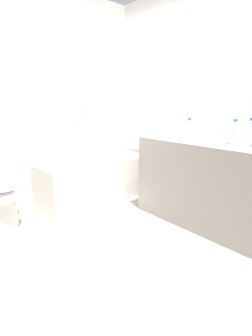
# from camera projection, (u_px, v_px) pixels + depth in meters

# --- Properties ---
(ground_plane) EXTENTS (3.94, 3.94, 0.00)m
(ground_plane) POSITION_uv_depth(u_px,v_px,m) (96.00, 245.00, 2.35)
(ground_plane) COLOR #9E9389
(wall_back_tiled) EXTENTS (3.34, 0.10, 2.59)m
(wall_back_tiled) POSITION_uv_depth(u_px,v_px,m) (28.00, 101.00, 3.00)
(wall_back_tiled) COLOR silver
(wall_back_tiled) RESTS_ON ground_plane
(wall_right_mirror) EXTENTS (0.10, 2.99, 2.59)m
(wall_right_mirror) POSITION_uv_depth(u_px,v_px,m) (199.00, 101.00, 2.98)
(wall_right_mirror) COLOR silver
(wall_right_mirror) RESTS_ON ground_plane
(bathtub) EXTENTS (1.47, 0.66, 1.28)m
(bathtub) POSITION_uv_depth(u_px,v_px,m) (95.00, 178.00, 3.40)
(bathtub) COLOR silver
(bathtub) RESTS_ON ground_plane
(toilet) EXTENTS (0.38, 0.47, 0.71)m
(toilet) POSITION_uv_depth(u_px,v_px,m) (1.00, 195.00, 2.65)
(toilet) COLOR white
(toilet) RESTS_ON ground_plane
(vanity_counter) EXTENTS (0.60, 1.55, 0.89)m
(vanity_counter) POSITION_uv_depth(u_px,v_px,m) (210.00, 184.00, 2.66)
(vanity_counter) COLOR gray
(vanity_counter) RESTS_ON ground_plane
(sink_basin) EXTENTS (0.32, 0.32, 0.06)m
(sink_basin) POSITION_uv_depth(u_px,v_px,m) (209.00, 139.00, 2.54)
(sink_basin) COLOR white
(sink_basin) RESTS_ON vanity_counter
(sink_faucet) EXTENTS (0.13, 0.15, 0.09)m
(sink_faucet) POSITION_uv_depth(u_px,v_px,m) (219.00, 137.00, 2.65)
(sink_faucet) COLOR silver
(sink_faucet) RESTS_ON vanity_counter
(water_bottle_0) EXTENTS (0.06, 0.06, 0.25)m
(water_bottle_0) POSITION_uv_depth(u_px,v_px,m) (250.00, 133.00, 2.31)
(water_bottle_0) COLOR silver
(water_bottle_0) RESTS_ON vanity_counter
(water_bottle_2) EXTENTS (0.07, 0.07, 0.24)m
(water_bottle_2) POSITION_uv_depth(u_px,v_px,m) (234.00, 133.00, 2.40)
(water_bottle_2) COLOR silver
(water_bottle_2) RESTS_ON vanity_counter
(water_bottle_3) EXTENTS (0.07, 0.07, 0.23)m
(water_bottle_3) POSITION_uv_depth(u_px,v_px,m) (189.00, 129.00, 2.72)
(water_bottle_3) COLOR silver
(water_bottle_3) RESTS_ON vanity_counter
(drinking_glass_0) EXTENTS (0.07, 0.07, 0.10)m
(drinking_glass_0) POSITION_uv_depth(u_px,v_px,m) (177.00, 133.00, 2.90)
(drinking_glass_0) COLOR white
(drinking_glass_0) RESTS_ON vanity_counter
(drinking_glass_1) EXTENTS (0.07, 0.07, 0.09)m
(drinking_glass_1) POSITION_uv_depth(u_px,v_px,m) (165.00, 132.00, 3.01)
(drinking_glass_1) COLOR white
(drinking_glass_1) RESTS_ON vanity_counter
(soap_dish) EXTENTS (0.09, 0.06, 0.02)m
(soap_dish) POSITION_uv_depth(u_px,v_px,m) (244.00, 146.00, 2.28)
(soap_dish) COLOR white
(soap_dish) RESTS_ON vanity_counter
(bath_mat) EXTENTS (0.52, 0.38, 0.01)m
(bath_mat) POSITION_uv_depth(u_px,v_px,m) (111.00, 215.00, 2.97)
(bath_mat) COLOR white
(bath_mat) RESTS_ON ground_plane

